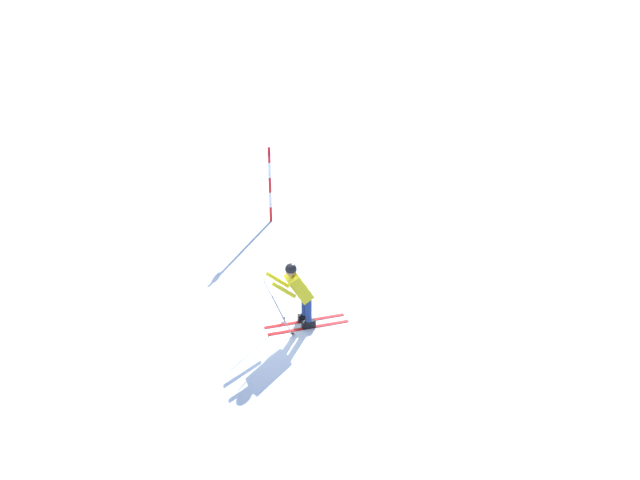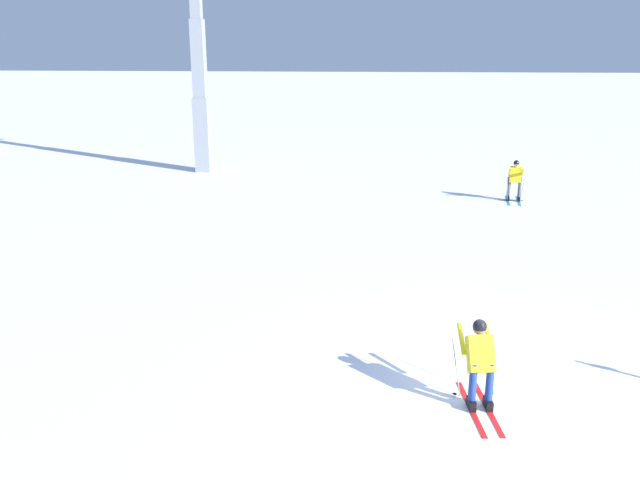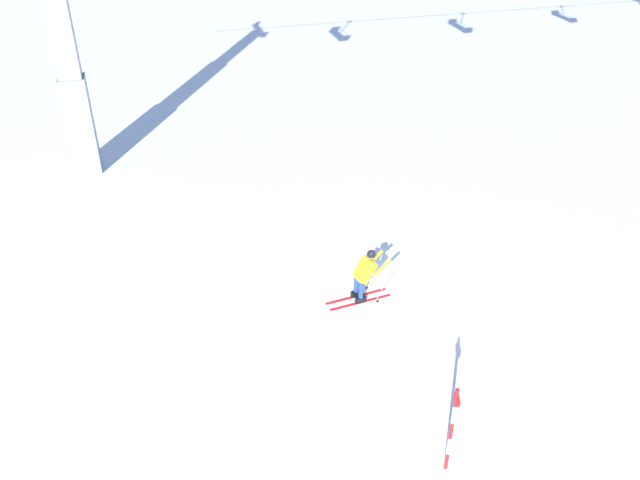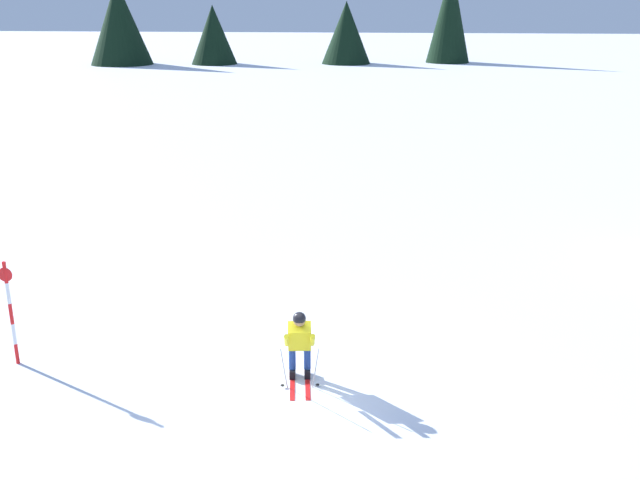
% 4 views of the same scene
% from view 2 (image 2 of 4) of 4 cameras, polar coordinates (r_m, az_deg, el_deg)
% --- Properties ---
extents(ground_plane, '(260.00, 260.00, 0.00)m').
position_cam_2_polar(ground_plane, '(12.34, 14.72, -12.10)').
color(ground_plane, white).
extents(skier_carving_main, '(1.77, 0.75, 1.60)m').
position_cam_2_polar(skier_carving_main, '(11.33, 13.74, -9.95)').
color(skier_carving_main, red).
rests_on(skier_carving_main, ground_plane).
extents(lift_tower_far, '(0.69, 3.01, 10.84)m').
position_cam_2_polar(lift_tower_far, '(31.18, -10.45, 14.21)').
color(lift_tower_far, gray).
rests_on(lift_tower_far, ground_plane).
extents(skier_distant_uphill, '(1.73, 0.73, 1.61)m').
position_cam_2_polar(skier_distant_uphill, '(26.14, 16.61, 5.20)').
color(skier_distant_uphill, '#198CCC').
rests_on(skier_distant_uphill, ground_plane).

